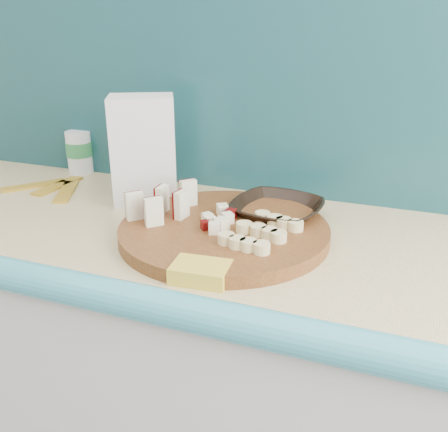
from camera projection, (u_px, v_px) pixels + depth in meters
kitchen_counter at (142, 381)px, 1.29m from camera, size 2.20×0.63×0.91m
backsplash at (181, 88)px, 1.27m from camera, size 2.20×0.02×0.50m
cutting_board at (224, 231)px, 1.02m from camera, size 0.53×0.53×0.03m
apple_wedges at (164, 203)px, 1.05m from camera, size 0.12×0.17×0.06m
apple_chunks at (214, 217)px, 1.03m from camera, size 0.07×0.07×0.02m
banana_slices at (262, 232)px, 0.96m from camera, size 0.14×0.18×0.02m
brown_bowl at (277, 212)px, 1.09m from camera, size 0.22×0.22×0.05m
flour_bag at (144, 150)px, 1.18m from camera, size 0.18×0.16×0.25m
canister at (79, 151)px, 1.42m from camera, size 0.07×0.07×0.12m
sponge at (201, 272)px, 0.86m from camera, size 0.10×0.08×0.03m
banana_peel at (52, 188)px, 1.31m from camera, size 0.23×0.19×0.01m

